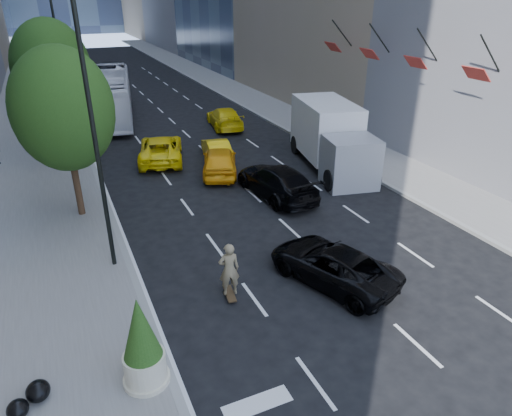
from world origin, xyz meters
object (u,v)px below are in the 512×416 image
box_truck (331,137)px  black_sedan_mercedes (276,181)px  black_sedan_lincoln (333,265)px  skateboarder (229,273)px  city_bus (110,95)px  planter_shrub (142,343)px

box_truck → black_sedan_mercedes: bearing=-140.9°
black_sedan_lincoln → skateboarder: bearing=-29.7°
skateboarder → black_sedan_lincoln: size_ratio=0.40×
box_truck → city_bus: bearing=132.5°
black_sedan_lincoln → box_truck: box_truck is taller
city_bus → planter_shrub: 29.26m
city_bus → skateboarder: bearing=-80.5°
black_sedan_lincoln → planter_shrub: 7.44m
skateboarder → city_bus: (0.00, 26.36, 0.90)m
box_truck → black_sedan_lincoln: bearing=-110.0°
planter_shrub → city_bus: bearing=83.3°
black_sedan_mercedes → box_truck: 5.39m
black_sedan_lincoln → box_truck: (6.27, 9.97, 1.18)m
box_truck → planter_shrub: size_ratio=3.04×
city_bus → box_truck: city_bus is taller
skateboarder → planter_shrub: 4.36m
city_bus → box_truck: 19.71m
box_truck → planter_shrub: box_truck is taller
box_truck → skateboarder: bearing=-124.7°
black_sedan_mercedes → box_truck: (4.71, 2.40, 1.06)m
box_truck → planter_shrub: (-13.37, -12.06, -0.45)m
black_sedan_lincoln → black_sedan_mercedes: 7.73m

